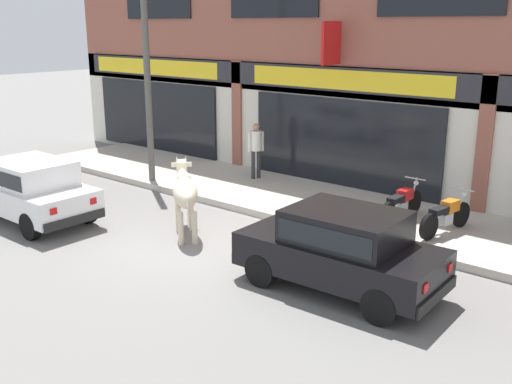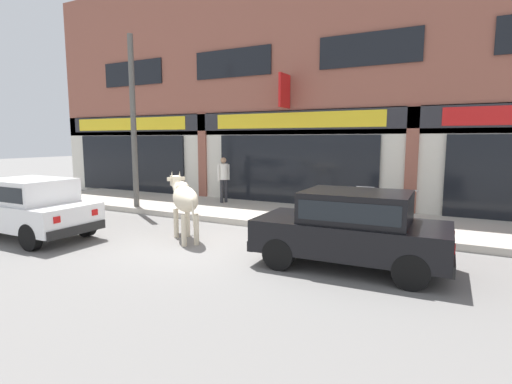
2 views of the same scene
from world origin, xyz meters
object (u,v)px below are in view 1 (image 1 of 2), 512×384
object	(u,v)px
car_0	(342,246)
car_1	(31,188)
motorcycle_1	(446,216)
utility_pole	(148,82)
pedestrian	(256,145)
motorcycle_0	(402,204)
cow	(185,192)

from	to	relation	value
car_0	car_1	world-z (taller)	same
car_0	motorcycle_1	xyz separation A→B (m)	(0.37, 3.55, -0.25)
car_0	utility_pole	xyz separation A→B (m)	(-7.87, 2.47, 2.13)
car_0	car_1	distance (m)	7.72
car_0	motorcycle_1	size ratio (longest dim) A/B	2.03
utility_pole	car_0	bearing A→B (deg)	-17.43
pedestrian	motorcycle_1	bearing A→B (deg)	-9.29
pedestrian	utility_pole	world-z (taller)	utility_pole
motorcycle_0	utility_pole	bearing A→B (deg)	-169.92
car_1	pedestrian	xyz separation A→B (m)	(1.85, 5.95, 0.34)
motorcycle_1	utility_pole	size ratio (longest dim) A/B	0.33
car_1	motorcycle_0	xyz separation A→B (m)	(6.83, 5.14, -0.25)
car_1	pedestrian	world-z (taller)	pedestrian
car_0	motorcycle_0	xyz separation A→B (m)	(-0.75, 3.74, -0.25)
motorcycle_1	cow	bearing A→B (deg)	-142.81
car_0	motorcycle_0	world-z (taller)	car_0
car_0	pedestrian	bearing A→B (deg)	141.62
cow	car_0	xyz separation A→B (m)	(4.06, -0.18, -0.19)
car_0	motorcycle_1	distance (m)	3.58
pedestrian	utility_pole	size ratio (longest dim) A/B	0.29
cow	car_0	size ratio (longest dim) A/B	0.49
car_1	cow	bearing A→B (deg)	24.25
car_1	utility_pole	distance (m)	4.43
cow	motorcycle_1	xyz separation A→B (m)	(4.44, 3.37, -0.45)
utility_pole	pedestrian	bearing A→B (deg)	44.31
cow	motorcycle_0	size ratio (longest dim) A/B	0.99
pedestrian	car_1	bearing A→B (deg)	-107.23
cow	utility_pole	bearing A→B (deg)	148.97
car_0	utility_pole	world-z (taller)	utility_pole
cow	car_0	bearing A→B (deg)	-2.57
car_0	utility_pole	distance (m)	8.52
cow	pedestrian	xyz separation A→B (m)	(-1.68, 4.37, 0.15)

